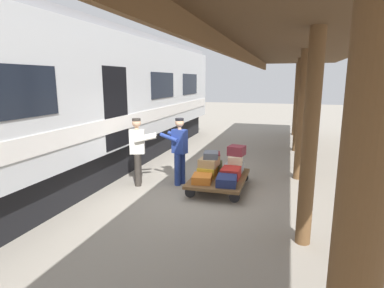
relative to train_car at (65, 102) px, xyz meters
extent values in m
plane|color=gray|center=(-3.74, 0.00, -2.06)|extent=(60.00, 60.00, 0.00)
cylinder|color=brown|center=(-5.90, -8.99, -0.36)|extent=(0.24, 0.24, 3.40)
cylinder|color=brown|center=(-5.90, -5.40, -0.36)|extent=(0.24, 0.24, 3.40)
cylinder|color=brown|center=(-5.90, -1.80, -0.36)|extent=(0.24, 0.24, 3.40)
cylinder|color=brown|center=(-5.90, 1.80, -0.36)|extent=(0.24, 0.24, 3.40)
cylinder|color=brown|center=(-5.90, 5.40, -0.36)|extent=(0.24, 0.24, 3.40)
cube|color=#432E1A|center=(-5.90, 0.00, 1.42)|extent=(3.20, 18.79, 0.16)
cube|color=brown|center=(-4.35, 0.00, 1.19)|extent=(0.08, 18.79, 0.30)
cube|color=silver|center=(0.00, 0.00, 0.29)|extent=(3.00, 17.40, 2.90)
cube|color=black|center=(0.00, 0.00, -1.61)|extent=(2.55, 16.53, 0.90)
cube|color=#99999E|center=(0.00, 0.00, 1.84)|extent=(2.76, 17.05, 0.20)
cube|color=silver|center=(-1.51, 0.00, -0.51)|extent=(0.03, 17.05, 0.36)
cube|color=black|center=(-1.51, -6.09, 0.39)|extent=(0.02, 1.91, 0.84)
cube|color=black|center=(-1.51, -3.05, 0.39)|extent=(0.02, 1.91, 0.84)
cube|color=black|center=(-1.51, 3.05, 0.39)|extent=(0.02, 1.91, 0.84)
cube|color=black|center=(-1.45, 0.00, -0.11)|extent=(0.12, 1.10, 2.00)
cube|color=brown|center=(-4.03, -0.35, -1.79)|extent=(1.27, 1.89, 0.07)
cylinder|color=black|center=(-4.53, 0.40, -1.94)|extent=(0.24, 0.05, 0.24)
cylinder|color=black|center=(-3.52, 0.40, -1.94)|extent=(0.24, 0.05, 0.24)
cylinder|color=black|center=(-4.53, -1.11, -1.94)|extent=(0.24, 0.05, 0.24)
cylinder|color=black|center=(-3.52, -1.11, -1.94)|extent=(0.24, 0.05, 0.24)
cube|color=navy|center=(-4.31, 0.16, -1.65)|extent=(0.50, 0.64, 0.19)
cube|color=#9EA0A5|center=(-4.31, -0.87, -1.63)|extent=(0.43, 0.50, 0.24)
cube|color=brown|center=(-3.74, -0.87, -1.65)|extent=(0.47, 0.65, 0.20)
cube|color=gold|center=(-3.74, -0.35, -1.63)|extent=(0.43, 0.60, 0.24)
cube|color=#CC6B23|center=(-3.74, 0.16, -1.66)|extent=(0.50, 0.55, 0.18)
cube|color=#AD231E|center=(-4.31, -0.35, -1.63)|extent=(0.44, 0.54, 0.25)
cube|color=beige|center=(-4.33, -0.91, -1.42)|extent=(0.42, 0.59, 0.19)
cube|color=tan|center=(-3.77, -0.37, -1.41)|extent=(0.45, 0.54, 0.20)
cube|color=#4C515B|center=(-3.80, -0.41, -1.23)|extent=(0.42, 0.50, 0.15)
cube|color=maroon|center=(-4.35, -0.94, -1.20)|extent=(0.45, 0.45, 0.24)
cube|color=maroon|center=(-3.75, -0.90, -1.42)|extent=(0.47, 0.61, 0.25)
cylinder|color=navy|center=(-3.02, -0.52, -1.65)|extent=(0.16, 0.16, 0.82)
cylinder|color=navy|center=(-2.96, -0.33, -1.65)|extent=(0.16, 0.16, 0.82)
cube|color=navy|center=(-2.99, -0.42, -0.94)|extent=(0.41, 0.32, 0.60)
cylinder|color=tan|center=(-2.99, -0.42, -0.61)|extent=(0.09, 0.09, 0.06)
sphere|color=tan|center=(-2.99, -0.42, -0.47)|extent=(0.22, 0.22, 0.22)
cylinder|color=black|center=(-2.99, -0.42, -0.39)|extent=(0.21, 0.21, 0.06)
cylinder|color=navy|center=(-2.83, -0.64, -0.84)|extent=(0.54, 0.25, 0.21)
cylinder|color=navy|center=(-2.73, -0.34, -0.84)|extent=(0.54, 0.25, 0.21)
cylinder|color=#332D28|center=(-2.02, 0.02, -1.65)|extent=(0.16, 0.16, 0.82)
cylinder|color=#332D28|center=(-1.95, -0.17, -1.65)|extent=(0.16, 0.16, 0.82)
cube|color=silver|center=(-1.99, -0.08, -0.94)|extent=(0.42, 0.34, 0.60)
cylinder|color=tan|center=(-1.99, -0.08, -0.61)|extent=(0.09, 0.09, 0.06)
sphere|color=tan|center=(-1.99, -0.08, -0.47)|extent=(0.22, 0.22, 0.22)
cylinder|color=#332D28|center=(-1.99, -0.08, -0.39)|extent=(0.21, 0.21, 0.06)
cylinder|color=silver|center=(-2.25, -0.01, -0.84)|extent=(0.53, 0.28, 0.21)
cylinder|color=silver|center=(-2.14, -0.31, -0.84)|extent=(0.53, 0.28, 0.21)
camera|label=1|loc=(-5.55, 6.91, 0.58)|focal=29.54mm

